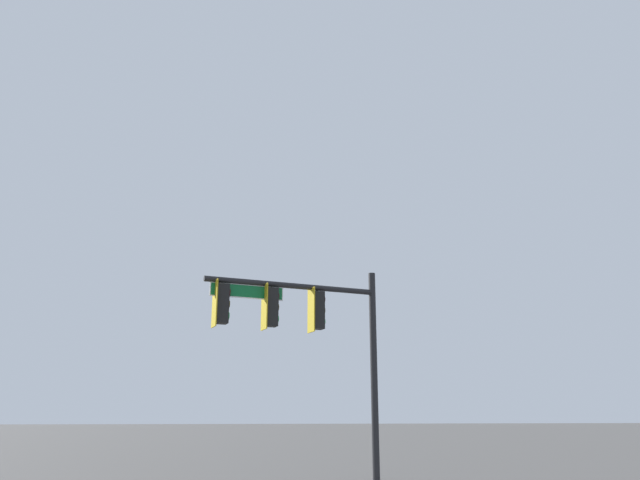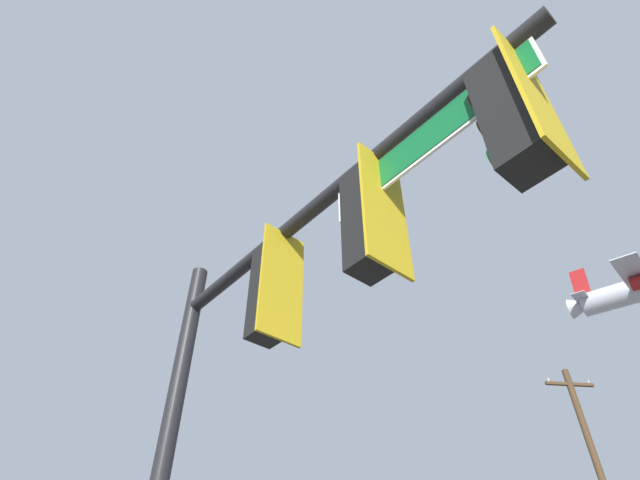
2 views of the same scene
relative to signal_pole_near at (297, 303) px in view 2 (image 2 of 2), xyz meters
The scene contains 1 object.
signal_pole_near is the anchor object (origin of this frame).
Camera 2 is at (-2.84, -9.84, 1.80)m, focal length 28.00 mm.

